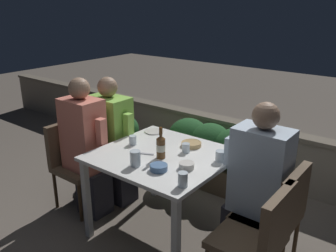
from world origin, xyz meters
name	(u,v)px	position (x,y,z in m)	size (l,w,h in m)	color
ground_plane	(163,231)	(0.00, 0.00, 0.00)	(16.00, 16.00, 0.00)	#665B51
parapet_wall	(241,148)	(0.00, 1.44, 0.32)	(9.00, 0.18, 0.63)	gray
dining_table	(163,164)	(0.00, 0.00, 0.66)	(1.03, 0.97, 0.74)	white
planter_hedge	(210,151)	(-0.15, 1.00, 0.39)	(1.03, 0.47, 0.70)	brown
chair_left_near	(74,157)	(-0.97, -0.15, 0.50)	(0.44, 0.43, 0.84)	brown
person_coral_top	(86,147)	(-0.78, -0.15, 0.65)	(0.47, 0.26, 1.29)	#282833
chair_left_far	(100,147)	(-0.95, 0.16, 0.50)	(0.44, 0.43, 0.84)	brown
person_green_blouse	(113,140)	(-0.75, 0.16, 0.63)	(0.49, 0.26, 1.25)	#282833
chair_right_near	(261,234)	(0.95, -0.18, 0.50)	(0.44, 0.43, 0.84)	brown
chair_right_far	(279,210)	(0.93, 0.17, 0.50)	(0.44, 0.43, 0.84)	brown
person_blue_shirt	(255,185)	(0.74, 0.17, 0.64)	(0.48, 0.26, 1.27)	#282833
beer_bottle	(161,146)	(0.04, -0.07, 0.84)	(0.07, 0.07, 0.26)	brown
plate_0	(154,131)	(-0.38, 0.35, 0.75)	(0.18, 0.18, 0.01)	silver
bowl_0	(187,165)	(0.30, -0.09, 0.77)	(0.12, 0.12, 0.05)	beige
bowl_1	(159,167)	(0.16, -0.25, 0.77)	(0.13, 0.13, 0.05)	#4C709E
bowl_2	(191,144)	(0.09, 0.28, 0.77)	(0.17, 0.17, 0.04)	tan
glass_cup_0	(132,140)	(-0.33, 0.00, 0.78)	(0.06, 0.06, 0.08)	silver
glass_cup_1	(135,158)	(-0.02, -0.29, 0.80)	(0.08, 0.08, 0.12)	silver
glass_cup_2	(183,179)	(0.44, -0.33, 0.79)	(0.07, 0.07, 0.10)	silver
glass_cup_3	(186,148)	(0.13, 0.15, 0.78)	(0.06, 0.06, 0.08)	silver
glass_cup_4	(220,156)	(0.44, 0.17, 0.79)	(0.08, 0.08, 0.09)	silver
fork_0	(144,153)	(-0.12, -0.09, 0.75)	(0.16, 0.09, 0.01)	silver
potted_plant	(122,137)	(-1.10, 0.62, 0.44)	(0.39, 0.39, 0.71)	#B2A899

